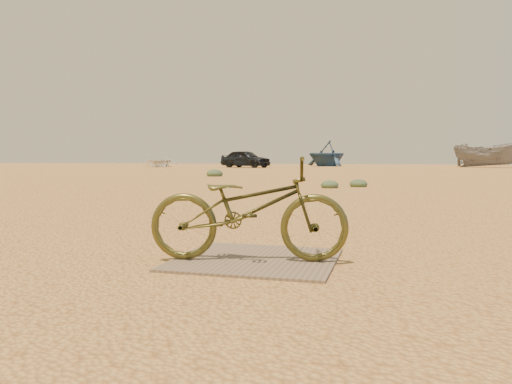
% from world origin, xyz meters
% --- Properties ---
extents(ground, '(120.00, 120.00, 0.00)m').
position_xyz_m(ground, '(0.00, 0.00, 0.00)').
color(ground, tan).
rests_on(ground, ground).
extents(plywood_board, '(1.35, 1.28, 0.02)m').
position_xyz_m(plywood_board, '(0.27, -0.35, 0.01)').
color(plywood_board, '#75624D').
rests_on(plywood_board, ground).
extents(bicycle, '(1.73, 0.87, 0.87)m').
position_xyz_m(bicycle, '(0.23, -0.45, 0.46)').
color(bicycle, '#48471D').
rests_on(bicycle, plywood_board).
extents(car, '(4.73, 3.09, 1.50)m').
position_xyz_m(car, '(-10.60, 36.46, 0.75)').
color(car, black).
rests_on(car, ground).
extents(boat_near_left, '(4.79, 5.59, 0.98)m').
position_xyz_m(boat_near_left, '(-19.37, 37.72, 0.49)').
color(boat_near_left, white).
rests_on(boat_near_left, ground).
extents(boat_far_left, '(6.16, 6.30, 2.52)m').
position_xyz_m(boat_far_left, '(-4.61, 44.09, 1.26)').
color(boat_far_left, '#2C4D70').
rests_on(boat_far_left, ground).
extents(boat_mid_right, '(6.06, 3.85, 2.20)m').
position_xyz_m(boat_mid_right, '(9.47, 42.49, 1.10)').
color(boat_mid_right, slate).
rests_on(boat_mid_right, ground).
extents(kale_a, '(0.52, 0.52, 0.28)m').
position_xyz_m(kale_a, '(-0.32, 9.96, 0.00)').
color(kale_a, '#496541').
rests_on(kale_a, ground).
extents(kale_b, '(0.53, 0.53, 0.29)m').
position_xyz_m(kale_b, '(0.45, 10.72, 0.00)').
color(kale_b, '#496541').
rests_on(kale_b, ground).
extents(kale_c, '(0.76, 0.76, 0.42)m').
position_xyz_m(kale_c, '(-6.49, 17.34, 0.00)').
color(kale_c, '#496541').
rests_on(kale_c, ground).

